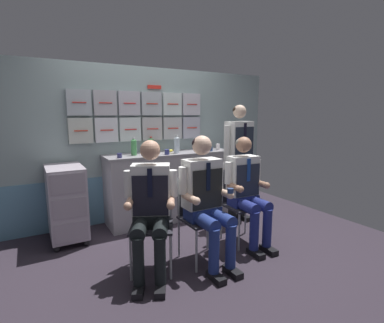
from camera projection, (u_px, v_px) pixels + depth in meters
ground at (193, 253)px, 3.23m from camera, size 4.80×4.80×0.04m
galley_bulkhead at (145, 143)px, 4.22m from camera, size 4.20×0.14×2.15m
galley_counter at (170, 185)px, 4.20m from camera, size 1.84×0.53×0.96m
service_trolley at (66, 201)px, 3.45m from camera, size 0.40×0.65×0.90m
folding_chair_left at (152, 215)px, 2.86m from camera, size 0.53×0.53×0.85m
crew_member_left at (151, 203)px, 2.67m from camera, size 0.57×0.68×1.27m
folding_chair_center at (198, 209)px, 3.04m from camera, size 0.40×0.41×0.85m
crew_member_center at (206, 195)px, 2.87m from camera, size 0.51×0.62×1.29m
folding_chair_near_trolley at (238, 197)px, 3.48m from camera, size 0.42×0.42×0.85m
crew_member_near_trolley at (247, 187)px, 3.31m from camera, size 0.49×0.60×1.25m
crew_member_standing at (239, 154)px, 4.01m from camera, size 0.52×0.28×1.62m
water_bottle_tall at (134, 147)px, 3.83m from camera, size 0.07×0.07×0.24m
water_bottle_short at (151, 145)px, 4.13m from camera, size 0.08×0.08×0.22m
water_bottle_blue_cap at (177, 145)px, 4.04m from camera, size 0.08×0.08×0.25m
coffee_cup_spare at (120, 155)px, 3.62m from camera, size 0.06×0.06×0.06m
espresso_cup_small at (210, 149)px, 4.28m from camera, size 0.08×0.08×0.06m
paper_cup_blue at (167, 152)px, 3.92m from camera, size 0.07×0.07×0.07m
coffee_cup_white at (218, 147)px, 4.44m from camera, size 0.06×0.06×0.09m
snack_banana at (169, 151)px, 4.15m from camera, size 0.17×0.10×0.04m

